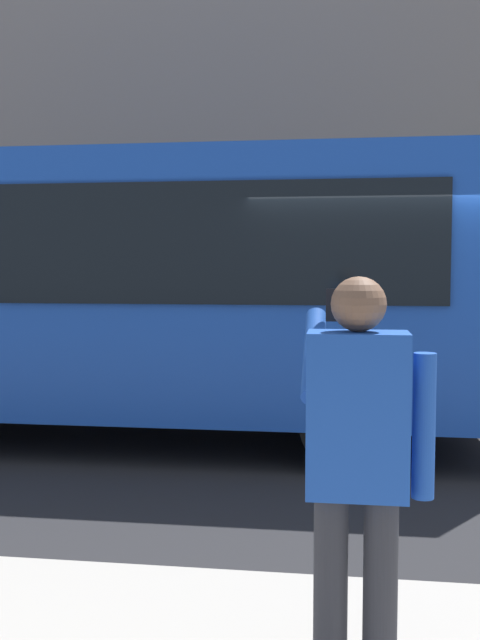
# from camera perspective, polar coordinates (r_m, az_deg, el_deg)

# --- Properties ---
(ground_plane) EXTENTS (60.00, 60.00, 0.00)m
(ground_plane) POSITION_cam_1_polar(r_m,az_deg,el_deg) (7.79, 10.94, -9.95)
(ground_plane) COLOR #232326
(building_facade_far) EXTENTS (28.00, 1.55, 12.00)m
(building_facade_far) POSITION_cam_1_polar(r_m,az_deg,el_deg) (14.92, 9.93, 20.04)
(building_facade_far) COLOR gray
(building_facade_far) RESTS_ON ground_plane
(red_bus) EXTENTS (9.05, 2.54, 3.08)m
(red_bus) POSITION_cam_1_polar(r_m,az_deg,el_deg) (8.27, -12.60, 2.64)
(red_bus) COLOR #1947AD
(red_bus) RESTS_ON ground_plane
(pedestrian_photographer) EXTENTS (0.53, 0.52, 1.70)m
(pedestrian_photographer) POSITION_cam_1_polar(r_m,az_deg,el_deg) (3.03, 9.16, -10.17)
(pedestrian_photographer) COLOR #2D2D33
(pedestrian_photographer) RESTS_ON sidewalk_curb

